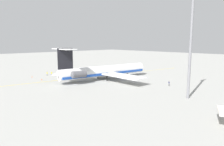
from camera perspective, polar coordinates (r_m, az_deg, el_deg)
name	(u,v)px	position (r m, az deg, el deg)	size (l,w,h in m)	color
ground	(100,75)	(93.81, -3.14, -0.53)	(383.65, 383.65, 0.00)	#9E9E99
main_jetliner	(102,71)	(82.00, -2.62, 0.56)	(43.03, 38.12, 12.54)	white
ground_crew_near_nose	(169,83)	(73.77, 15.13, -2.54)	(0.40, 0.26, 1.64)	black
ground_crew_near_tail	(52,73)	(95.33, -15.96, -0.01)	(0.39, 0.30, 1.80)	black
ground_crew_portside	(47,73)	(96.10, -17.12, -0.04)	(0.30, 0.34, 1.66)	black
safety_cone_nose	(32,77)	(93.75, -20.76, -0.92)	(0.40, 0.40, 0.55)	#EA590F
safety_cone_wingtip	(42,79)	(85.98, -18.47, -1.63)	(0.40, 0.40, 0.55)	#EA590F
taxiway_centreline	(92,77)	(89.55, -5.53, -0.99)	(105.37, 0.36, 0.01)	gold
light_mast	(191,41)	(57.67, 20.50, 8.03)	(4.00, 0.70, 27.36)	slate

